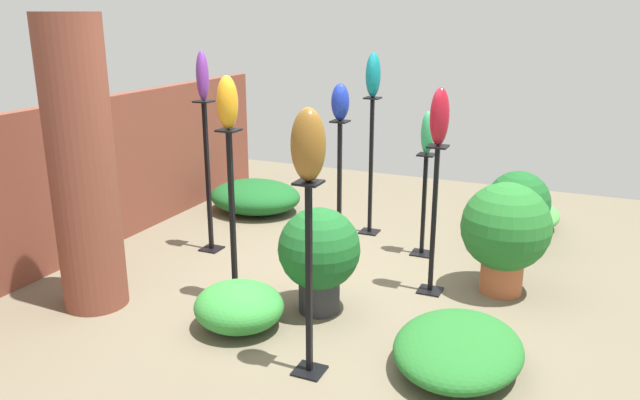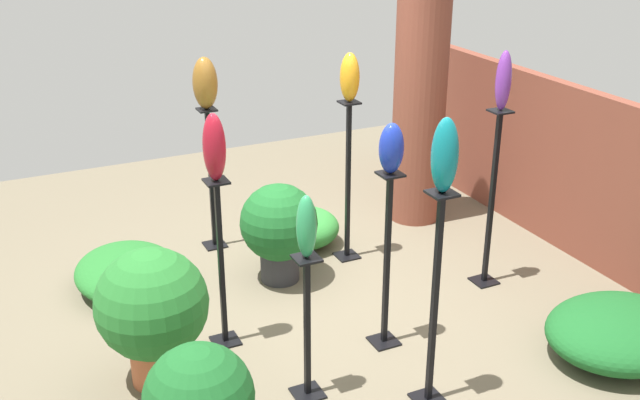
% 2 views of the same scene
% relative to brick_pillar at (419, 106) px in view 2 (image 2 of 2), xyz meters
% --- Properties ---
extents(ground_plane, '(8.00, 8.00, 0.00)m').
position_rel_brick_pillar_xyz_m(ground_plane, '(1.15, -1.73, -1.17)').
color(ground_plane, '#6B604C').
extents(brick_wall_back, '(5.60, 0.12, 1.52)m').
position_rel_brick_pillar_xyz_m(brick_wall_back, '(1.15, 0.89, -0.41)').
color(brick_wall_back, brown).
rests_on(brick_wall_back, ground).
extents(brick_pillar, '(0.51, 0.51, 2.34)m').
position_rel_brick_pillar_xyz_m(brick_pillar, '(0.00, 0.00, 0.00)').
color(brick_pillar, brown).
rests_on(brick_pillar, ground).
extents(pedestal_bronze, '(0.20, 0.20, 1.33)m').
position_rel_brick_pillar_xyz_m(pedestal_bronze, '(-0.23, -2.05, -0.55)').
color(pedestal_bronze, black).
rests_on(pedestal_bronze, ground).
extents(pedestal_jade, '(0.20, 0.20, 1.03)m').
position_rel_brick_pillar_xyz_m(pedestal_jade, '(2.18, -2.19, -0.70)').
color(pedestal_jade, black).
rests_on(pedestal_jade, ground).
extents(pedestal_ruby, '(0.20, 0.20, 1.29)m').
position_rel_brick_pillar_xyz_m(pedestal_ruby, '(1.35, -2.48, -0.57)').
color(pedestal_ruby, black).
rests_on(pedestal_ruby, ground).
extents(pedestal_cobalt, '(0.20, 0.20, 1.35)m').
position_rel_brick_pillar_xyz_m(pedestal_cobalt, '(1.86, -1.42, -0.55)').
color(pedestal_cobalt, black).
rests_on(pedestal_cobalt, ground).
extents(pedestal_amber, '(0.20, 0.20, 1.46)m').
position_rel_brick_pillar_xyz_m(pedestal_amber, '(0.51, -1.03, -0.49)').
color(pedestal_amber, black).
rests_on(pedestal_amber, ground).
extents(pedestal_teal, '(0.20, 0.20, 1.49)m').
position_rel_brick_pillar_xyz_m(pedestal_teal, '(2.58, -1.49, -0.48)').
color(pedestal_teal, black).
rests_on(pedestal_teal, ground).
extents(pedestal_violet, '(0.20, 0.20, 1.52)m').
position_rel_brick_pillar_xyz_m(pedestal_violet, '(1.43, -0.19, -0.46)').
color(pedestal_violet, black).
rests_on(pedestal_violet, ground).
extents(art_vase_bronze, '(0.20, 0.22, 0.46)m').
position_rel_brick_pillar_xyz_m(art_vase_bronze, '(-0.23, -2.05, 0.39)').
color(art_vase_bronze, brown).
rests_on(art_vase_bronze, pedestal_bronze).
extents(art_vase_jade, '(0.13, 0.12, 0.41)m').
position_rel_brick_pillar_xyz_m(art_vase_jade, '(2.18, -2.19, 0.07)').
color(art_vase_jade, '#2D9356').
rests_on(art_vase_jade, pedestal_jade).
extents(art_vase_ruby, '(0.16, 0.16, 0.47)m').
position_rel_brick_pillar_xyz_m(art_vase_ruby, '(1.35, -2.48, 0.36)').
color(art_vase_ruby, maroon).
rests_on(art_vase_ruby, pedestal_ruby).
extents(art_vase_cobalt, '(0.16, 0.17, 0.35)m').
position_rel_brick_pillar_xyz_m(art_vase_cobalt, '(1.86, -1.42, 0.36)').
color(art_vase_cobalt, '#192D9E').
rests_on(art_vase_cobalt, pedestal_cobalt).
extents(art_vase_amber, '(0.17, 0.16, 0.41)m').
position_rel_brick_pillar_xyz_m(art_vase_amber, '(0.51, -1.03, 0.50)').
color(art_vase_amber, orange).
rests_on(art_vase_amber, pedestal_amber).
extents(art_vase_teal, '(0.17, 0.15, 0.46)m').
position_rel_brick_pillar_xyz_m(art_vase_teal, '(2.58, -1.49, 0.55)').
color(art_vase_teal, '#0F727A').
rests_on(art_vase_teal, pedestal_teal).
extents(art_vase_violet, '(0.13, 0.12, 0.47)m').
position_rel_brick_pillar_xyz_m(art_vase_violet, '(1.43, -0.19, 0.59)').
color(art_vase_violet, '#6B2D8C').
rests_on(art_vase_violet, pedestal_violet).
extents(potted_plant_mid_right, '(0.76, 0.76, 0.98)m').
position_rel_brick_pillar_xyz_m(potted_plant_mid_right, '(1.59, -3.04, -0.60)').
color(potted_plant_mid_right, '#B25B38').
rests_on(potted_plant_mid_right, ground).
extents(potted_plant_mid_left, '(0.66, 0.66, 0.87)m').
position_rel_brick_pillar_xyz_m(potted_plant_mid_left, '(0.63, -1.75, -0.67)').
color(potted_plant_mid_left, '#2D2D33').
rests_on(potted_plant_mid_left, ground).
extents(foliage_bed_east, '(1.07, 0.86, 0.30)m').
position_rel_brick_pillar_xyz_m(foliage_bed_east, '(0.23, -2.96, -1.02)').
color(foliage_bed_east, '#236B28').
rests_on(foliage_bed_east, ground).
extents(foliage_bed_center, '(0.94, 1.12, 0.38)m').
position_rel_brick_pillar_xyz_m(foliage_bed_center, '(2.72, 0.03, -0.98)').
color(foliage_bed_center, '#195923').
rests_on(foliage_bed_center, ground).
extents(foliage_bed_rear, '(0.66, 0.70, 0.36)m').
position_rel_brick_pillar_xyz_m(foliage_bed_rear, '(0.12, -1.30, -0.99)').
color(foliage_bed_rear, '#338C38').
rests_on(foliage_bed_rear, ground).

